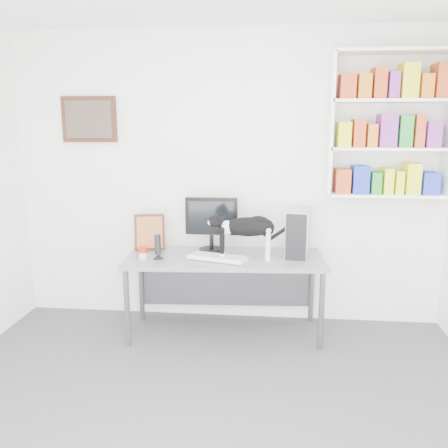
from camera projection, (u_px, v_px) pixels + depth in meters
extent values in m
cube|color=white|center=(228.00, 179.00, 4.43)|extent=(4.00, 0.01, 2.70)
cube|color=white|center=(390.00, 125.00, 4.04)|extent=(1.03, 0.28, 1.24)
cube|color=#4E2619|center=(89.00, 119.00, 4.41)|extent=(0.52, 0.04, 0.42)
cube|color=slate|center=(225.00, 295.00, 4.23)|extent=(1.76, 0.77, 0.72)
cube|color=black|center=(212.00, 224.00, 4.30)|extent=(0.47, 0.23, 0.50)
cube|color=white|center=(218.00, 258.00, 4.06)|extent=(0.53, 0.32, 0.04)
cube|color=#A2A2A6|center=(298.00, 232.00, 4.17)|extent=(0.25, 0.44, 0.41)
cylinder|color=black|center=(158.00, 246.00, 4.07)|extent=(0.12, 0.12, 0.22)
cube|color=#4E2619|center=(150.00, 231.00, 4.36)|extent=(0.29, 0.16, 0.34)
cylinder|color=red|center=(143.00, 253.00, 4.08)|extent=(0.09, 0.09, 0.11)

